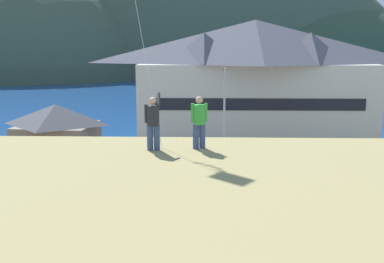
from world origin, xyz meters
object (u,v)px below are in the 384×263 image
at_px(parked_car_front_row_end, 217,199).
at_px(parked_car_front_row_red, 239,176).
at_px(storage_shed_near_lot, 58,140).
at_px(parked_car_back_row_left, 121,174).
at_px(person_companion, 199,121).
at_px(moored_boat_wharfside, 159,114).
at_px(parking_light_pole, 224,113).
at_px(wharf_dock, 183,119).
at_px(moored_boat_outer_mooring, 212,117).
at_px(parked_car_lone_by_shed, 364,169).
at_px(person_kite_flyer, 153,121).
at_px(parked_car_mid_row_far, 27,197).
at_px(harbor_lodge, 254,78).

xyz_separation_m(parked_car_front_row_end, parked_car_front_row_red, (1.60, 4.61, 0.00)).
xyz_separation_m(storage_shed_near_lot, parked_car_back_row_left, (5.12, -2.57, -1.76)).
bearing_deg(person_companion, moored_boat_wharfside, 98.00).
relative_size(moored_boat_wharfside, parking_light_pole, 0.81).
xyz_separation_m(wharf_dock, moored_boat_wharfside, (-3.35, 1.45, 0.37)).
distance_m(moored_boat_outer_mooring, parked_car_front_row_red, 25.92).
bearing_deg(parked_car_lone_by_shed, parked_car_front_row_end, -148.91).
xyz_separation_m(storage_shed_near_lot, parking_light_pole, (12.30, 1.87, 1.76)).
height_order(parked_car_back_row_left, person_kite_flyer, person_kite_flyer).
height_order(storage_shed_near_lot, parked_car_back_row_left, storage_shed_near_lot).
distance_m(parked_car_lone_by_shed, person_companion, 20.28).
xyz_separation_m(storage_shed_near_lot, parked_car_lone_by_shed, (22.06, -1.03, -1.76)).
relative_size(storage_shed_near_lot, parking_light_pole, 0.78).
bearing_deg(parking_light_pole, parked_car_lone_by_shed, -16.56).
xyz_separation_m(person_kite_flyer, person_companion, (1.49, 0.27, -0.02)).
height_order(wharf_dock, moored_boat_outer_mooring, moored_boat_outer_mooring).
xyz_separation_m(moored_boat_outer_mooring, parked_car_front_row_red, (1.43, -25.88, 0.34)).
relative_size(parked_car_back_row_left, person_kite_flyer, 2.27).
height_order(moored_boat_outer_mooring, parking_light_pole, parking_light_pole).
bearing_deg(parked_car_front_row_end, parked_car_mid_row_far, 179.73).
bearing_deg(moored_boat_outer_mooring, parked_car_back_row_left, -104.36).
bearing_deg(storage_shed_near_lot, parked_car_back_row_left, -26.70).
xyz_separation_m(wharf_dock, parked_car_front_row_red, (5.07, -26.95, 0.71)).
bearing_deg(parked_car_front_row_end, parked_car_front_row_red, 70.82).
height_order(wharf_dock, parked_car_mid_row_far, parked_car_mid_row_far).
distance_m(moored_boat_wharfside, parked_car_back_row_left, 28.19).
bearing_deg(moored_boat_wharfside, parked_car_lone_by_shed, -56.92).
xyz_separation_m(harbor_lodge, parked_car_front_row_end, (-4.29, -20.68, -5.40)).
height_order(moored_boat_wharfside, parked_car_lone_by_shed, moored_boat_wharfside).
distance_m(storage_shed_near_lot, parking_light_pole, 12.57).
distance_m(parked_car_front_row_end, person_companion, 11.13).
xyz_separation_m(moored_boat_wharfside, person_kite_flyer, (4.45, -42.52, 6.50)).
height_order(parked_car_front_row_end, parked_car_lone_by_shed, same).
bearing_deg(parked_car_mid_row_far, wharf_dock, 76.68).
bearing_deg(storage_shed_near_lot, parked_car_mid_row_far, -85.34).
bearing_deg(person_companion, parking_light_pole, 84.85).
bearing_deg(person_companion, wharf_dock, 93.62).
height_order(moored_boat_outer_mooring, parked_car_mid_row_far, moored_boat_outer_mooring).
bearing_deg(parked_car_lone_by_shed, person_companion, -126.22).
height_order(parked_car_front_row_end, parked_car_front_row_red, same).
bearing_deg(wharf_dock, parked_car_back_row_left, -96.27).
xyz_separation_m(parked_car_mid_row_far, parked_car_lone_by_shed, (21.46, 6.30, 0.00)).
bearing_deg(parking_light_pole, moored_boat_wharfside, 107.75).
bearing_deg(parked_car_back_row_left, parked_car_mid_row_far, -133.51).
bearing_deg(parked_car_mid_row_far, parking_light_pole, 38.18).
height_order(storage_shed_near_lot, parked_car_mid_row_far, storage_shed_near_lot).
height_order(parked_car_front_row_red, person_companion, person_companion).
height_order(moored_boat_outer_mooring, parked_car_front_row_end, moored_boat_outer_mooring).
bearing_deg(harbor_lodge, parked_car_front_row_end, -101.73).
height_order(storage_shed_near_lot, person_kite_flyer, person_kite_flyer).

